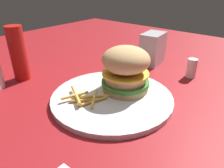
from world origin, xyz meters
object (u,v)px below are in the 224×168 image
plate (112,97)px  fries_pile (85,98)px  napkin_dispenser (153,48)px  salt_shaker (192,68)px  ketchup_bottle (18,54)px  sandwich (126,69)px

plate → fries_pile: 0.07m
plate → napkin_dispenser: bearing=101.0°
napkin_dispenser → plate: bearing=3.9°
fries_pile → salt_shaker: salt_shaker is taller
napkin_dispenser → ketchup_bottle: size_ratio=0.67×
sandwich → salt_shaker: (0.09, 0.20, -0.04)m
sandwich → fries_pile: 0.12m
sandwich → ketchup_bottle: size_ratio=0.78×
napkin_dispenser → ketchup_bottle: ketchup_bottle is taller
sandwich → napkin_dispenser: 0.24m
fries_pile → sandwich: bearing=69.4°
salt_shaker → plate: bearing=-110.4°
sandwich → salt_shaker: 0.22m
napkin_dispenser → salt_shaker: (0.15, -0.03, -0.02)m
sandwich → napkin_dispenser: sandwich is taller
napkin_dispenser → sandwich: bearing=7.1°
plate → fries_pile: bearing=-121.3°
plate → ketchup_bottle: bearing=-165.0°
salt_shaker → sandwich: bearing=-113.5°
napkin_dispenser → salt_shaker: bearing=72.8°
ketchup_bottle → salt_shaker: ketchup_bottle is taller
plate → sandwich: (0.00, 0.05, 0.06)m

